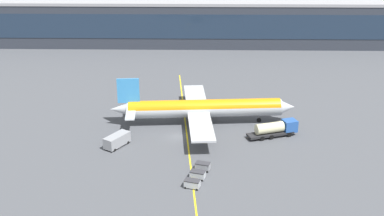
{
  "coord_description": "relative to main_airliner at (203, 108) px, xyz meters",
  "views": [
    {
      "loc": [
        4.72,
        -91.83,
        43.33
      ],
      "look_at": [
        2.76,
        4.96,
        4.5
      ],
      "focal_mm": 45.03,
      "sensor_mm": 36.0,
      "label": 1
    }
  ],
  "objects": [
    {
      "name": "main_airliner",
      "position": [
        0.0,
        0.0,
        0.0
      ],
      "size": [
        41.17,
        32.7,
        10.89
      ],
      "color": "#B2B7BC",
      "rests_on": "ground_plane"
    },
    {
      "name": "apron_lead_in_line",
      "position": [
        -3.58,
        -4.93,
        -3.65
      ],
      "size": [
        6.84,
        79.76,
        0.01
      ],
      "primitive_type": "cube",
      "rotation": [
        0.0,
        0.0,
        0.08
      ],
      "color": "yellow",
      "rests_on": "ground_plane"
    },
    {
      "name": "baggage_cart_0",
      "position": [
        -1.91,
        -27.38,
        -2.87
      ],
      "size": [
        2.98,
        2.24,
        1.48
      ],
      "color": "#B2B7BC",
      "rests_on": "ground_plane"
    },
    {
      "name": "baggage_cart_1",
      "position": [
        -1.01,
        -24.31,
        -2.87
      ],
      "size": [
        2.98,
        2.24,
        1.48
      ],
      "color": "#B2B7BC",
      "rests_on": "ground_plane"
    },
    {
      "name": "lavatory_truck",
      "position": [
        -17.42,
        -11.95,
        -2.24
      ],
      "size": [
        5.03,
        6.14,
        2.5
      ],
      "color": "gray",
      "rests_on": "ground_plane"
    },
    {
      "name": "fuel_tanker",
      "position": [
        15.2,
        -6.37,
        -1.91
      ],
      "size": [
        11.03,
        5.87,
        3.25
      ],
      "color": "#232326",
      "rests_on": "ground_plane"
    },
    {
      "name": "ground_plane",
      "position": [
        -5.23,
        -6.93,
        -3.66
      ],
      "size": [
        700.0,
        700.0,
        0.0
      ],
      "primitive_type": "plane",
      "color": "#47494F"
    },
    {
      "name": "baggage_cart_2",
      "position": [
        -0.11,
        -21.23,
        -2.87
      ],
      "size": [
        2.98,
        2.24,
        1.48
      ],
      "color": "gray",
      "rests_on": "ground_plane"
    },
    {
      "name": "terminal_building",
      "position": [
        -11.57,
        71.42,
        4.29
      ],
      "size": [
        208.33,
        16.69,
        15.85
      ],
      "color": "#2D333D",
      "rests_on": "ground_plane"
    }
  ]
}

